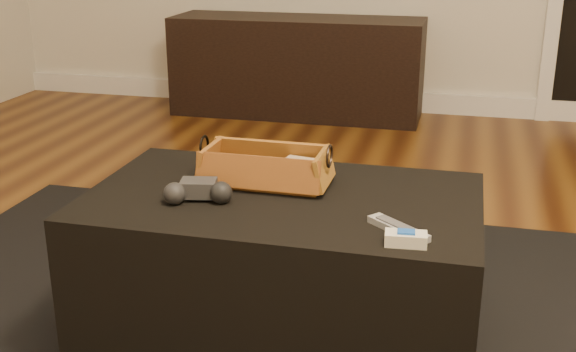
% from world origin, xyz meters
% --- Properties ---
extents(floor, '(5.00, 5.50, 0.01)m').
position_xyz_m(floor, '(0.00, 0.00, -0.01)').
color(floor, brown).
rests_on(floor, ground).
extents(baseboard, '(5.00, 0.04, 0.12)m').
position_xyz_m(baseboard, '(0.00, 2.73, 0.06)').
color(baseboard, white).
rests_on(baseboard, floor).
extents(media_cabinet, '(1.47, 0.45, 0.58)m').
position_xyz_m(media_cabinet, '(-0.58, 2.51, 0.29)').
color(media_cabinet, black).
rests_on(media_cabinet, floor).
extents(area_rug, '(2.60, 2.00, 0.01)m').
position_xyz_m(area_rug, '(-0.03, -0.01, 0.01)').
color(area_rug, black).
rests_on(area_rug, floor).
extents(ottoman, '(1.00, 0.60, 0.42)m').
position_xyz_m(ottoman, '(-0.03, 0.04, 0.22)').
color(ottoman, black).
rests_on(ottoman, area_rug).
extents(tv_remote, '(0.19, 0.06, 0.02)m').
position_xyz_m(tv_remote, '(-0.11, 0.10, 0.45)').
color(tv_remote, black).
rests_on(tv_remote, wicker_basket).
extents(cloth_bundle, '(0.11, 0.08, 0.05)m').
position_xyz_m(cloth_bundle, '(-0.00, 0.14, 0.47)').
color(cloth_bundle, tan).
rests_on(cloth_bundle, wicker_basket).
extents(wicker_basket, '(0.35, 0.19, 0.12)m').
position_xyz_m(wicker_basket, '(-0.10, 0.11, 0.47)').
color(wicker_basket, '#925821').
rests_on(wicker_basket, ottoman).
extents(game_controller, '(0.18, 0.12, 0.06)m').
position_xyz_m(game_controller, '(-0.22, -0.06, 0.46)').
color(game_controller, '#2A2A2C').
rests_on(game_controller, ottoman).
extents(silver_remote, '(0.15, 0.14, 0.02)m').
position_xyz_m(silver_remote, '(0.28, -0.13, 0.44)').
color(silver_remote, '#A4A6AC').
rests_on(silver_remote, ottoman).
extents(cream_gadget, '(0.09, 0.05, 0.03)m').
position_xyz_m(cream_gadget, '(0.30, -0.19, 0.45)').
color(cream_gadget, beige).
rests_on(cream_gadget, ottoman).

